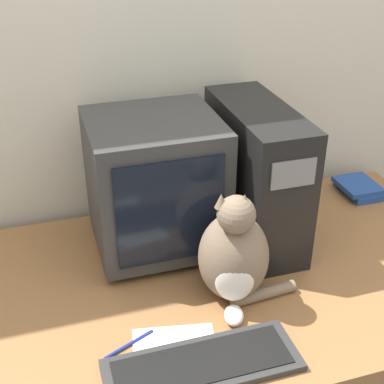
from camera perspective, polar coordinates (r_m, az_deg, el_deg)
wall_back at (r=1.85m, az=-1.82°, el=12.74°), size 7.00×0.05×2.50m
desk at (r=1.89m, az=3.07°, el=-18.13°), size 1.65×0.91×0.78m
crt_monitor at (r=1.63m, az=-3.94°, el=0.85°), size 0.38×0.37×0.43m
computer_tower at (r=1.70m, az=6.78°, el=1.89°), size 0.19×0.48×0.44m
keyboard at (r=1.35m, az=1.11°, el=-17.97°), size 0.47×0.17×0.02m
cat at (r=1.46m, az=4.53°, el=-6.81°), size 0.30×0.27×0.35m
book_stack at (r=2.12m, az=17.29°, el=0.43°), size 0.14×0.18×0.05m
pen at (r=1.41m, az=-6.70°, el=-15.83°), size 0.14×0.07×0.01m
paper_sheet at (r=1.35m, az=-1.57°, el=-18.45°), size 0.26×0.33×0.00m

